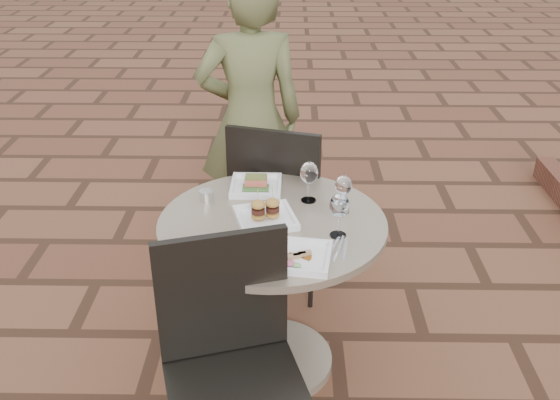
{
  "coord_description": "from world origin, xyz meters",
  "views": [
    {
      "loc": [
        -0.22,
        -2.31,
        1.93
      ],
      "look_at": [
        -0.26,
        -0.18,
        0.82
      ],
      "focal_mm": 40.0,
      "sensor_mm": 36.0,
      "label": 1
    }
  ],
  "objects_px": {
    "diner": "(251,120)",
    "chair_near": "(230,350)",
    "cafe_table": "(273,272)",
    "chair_far": "(279,196)",
    "plate_tuna": "(299,256)",
    "plate_salmon": "(256,185)",
    "plate_sliders": "(265,215)"
  },
  "relations": [
    {
      "from": "diner",
      "to": "chair_near",
      "type": "bearing_deg",
      "value": 80.93
    },
    {
      "from": "cafe_table",
      "to": "chair_far",
      "type": "distance_m",
      "value": 0.56
    },
    {
      "from": "diner",
      "to": "plate_tuna",
      "type": "relative_size",
      "value": 6.35
    },
    {
      "from": "plate_salmon",
      "to": "diner",
      "type": "bearing_deg",
      "value": 95.24
    },
    {
      "from": "cafe_table",
      "to": "plate_tuna",
      "type": "xyz_separation_m",
      "value": [
        0.1,
        -0.28,
        0.26
      ]
    },
    {
      "from": "diner",
      "to": "plate_salmon",
      "type": "height_order",
      "value": "diner"
    },
    {
      "from": "plate_salmon",
      "to": "plate_sliders",
      "type": "distance_m",
      "value": 0.29
    },
    {
      "from": "diner",
      "to": "plate_sliders",
      "type": "distance_m",
      "value": 1.0
    },
    {
      "from": "chair_near",
      "to": "plate_tuna",
      "type": "xyz_separation_m",
      "value": [
        0.23,
        0.27,
        0.19
      ]
    },
    {
      "from": "chair_far",
      "to": "plate_sliders",
      "type": "xyz_separation_m",
      "value": [
        -0.04,
        -0.56,
        0.21
      ]
    },
    {
      "from": "chair_near",
      "to": "plate_tuna",
      "type": "relative_size",
      "value": 3.79
    },
    {
      "from": "cafe_table",
      "to": "diner",
      "type": "height_order",
      "value": "diner"
    },
    {
      "from": "plate_sliders",
      "to": "plate_tuna",
      "type": "relative_size",
      "value": 1.11
    },
    {
      "from": "cafe_table",
      "to": "plate_salmon",
      "type": "height_order",
      "value": "plate_salmon"
    },
    {
      "from": "plate_salmon",
      "to": "chair_far",
      "type": "bearing_deg",
      "value": 71.07
    },
    {
      "from": "cafe_table",
      "to": "diner",
      "type": "relative_size",
      "value": 0.58
    },
    {
      "from": "cafe_table",
      "to": "plate_tuna",
      "type": "bearing_deg",
      "value": -69.83
    },
    {
      "from": "chair_near",
      "to": "plate_sliders",
      "type": "xyz_separation_m",
      "value": [
        0.1,
        0.55,
        0.21
      ]
    },
    {
      "from": "diner",
      "to": "plate_tuna",
      "type": "bearing_deg",
      "value": 91.14
    },
    {
      "from": "cafe_table",
      "to": "plate_sliders",
      "type": "height_order",
      "value": "plate_sliders"
    },
    {
      "from": "chair_near",
      "to": "chair_far",
      "type": "bearing_deg",
      "value": 66.3
    },
    {
      "from": "plate_tuna",
      "to": "plate_salmon",
      "type": "bearing_deg",
      "value": 107.98
    },
    {
      "from": "cafe_table",
      "to": "chair_far",
      "type": "xyz_separation_m",
      "value": [
        0.02,
        0.56,
        0.07
      ]
    },
    {
      "from": "plate_sliders",
      "to": "chair_near",
      "type": "bearing_deg",
      "value": -99.97
    },
    {
      "from": "cafe_table",
      "to": "diner",
      "type": "xyz_separation_m",
      "value": [
        -0.14,
        0.99,
        0.29
      ]
    },
    {
      "from": "diner",
      "to": "plate_salmon",
      "type": "distance_m",
      "value": 0.72
    },
    {
      "from": "cafe_table",
      "to": "plate_sliders",
      "type": "bearing_deg",
      "value": -171.87
    },
    {
      "from": "diner",
      "to": "plate_sliders",
      "type": "relative_size",
      "value": 5.72
    },
    {
      "from": "cafe_table",
      "to": "plate_sliders",
      "type": "xyz_separation_m",
      "value": [
        -0.03,
        -0.0,
        0.27
      ]
    },
    {
      "from": "cafe_table",
      "to": "diner",
      "type": "bearing_deg",
      "value": 98.24
    },
    {
      "from": "cafe_table",
      "to": "chair_near",
      "type": "height_order",
      "value": "chair_near"
    },
    {
      "from": "chair_far",
      "to": "chair_near",
      "type": "height_order",
      "value": "same"
    }
  ]
}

